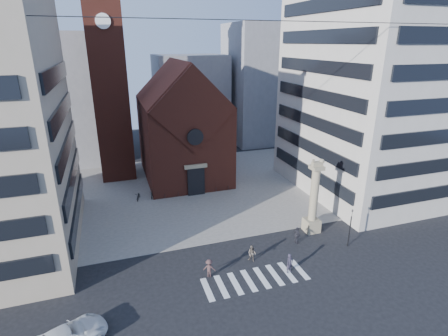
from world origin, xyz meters
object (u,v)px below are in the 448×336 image
(lion_column, at_px, (313,203))
(traffic_light, at_px, (350,227))
(pedestrian_0, at_px, (290,263))
(scooter_0, at_px, (138,196))
(pedestrian_2, at_px, (297,235))
(pedestrian_1, at_px, (252,253))

(lion_column, relative_size, traffic_light, 2.02)
(lion_column, height_order, pedestrian_0, lion_column)
(scooter_0, bearing_deg, pedestrian_2, -35.16)
(lion_column, bearing_deg, scooter_0, 140.66)
(pedestrian_0, distance_m, scooter_0, 23.92)
(pedestrian_0, relative_size, pedestrian_1, 1.12)
(scooter_0, bearing_deg, pedestrian_1, -50.37)
(traffic_light, relative_size, pedestrian_2, 2.27)
(pedestrian_2, bearing_deg, pedestrian_0, 136.87)
(lion_column, height_order, pedestrian_1, lion_column)
(scooter_0, bearing_deg, traffic_light, -30.77)
(pedestrian_2, xyz_separation_m, scooter_0, (-15.07, 16.48, -0.38))
(pedestrian_1, bearing_deg, scooter_0, 163.97)
(pedestrian_2, relative_size, scooter_0, 0.96)
(pedestrian_2, bearing_deg, lion_column, -64.98)
(traffic_light, distance_m, pedestrian_2, 5.52)
(lion_column, bearing_deg, pedestrian_2, -148.44)
(lion_column, distance_m, pedestrian_1, 9.65)
(pedestrian_0, bearing_deg, pedestrian_2, 39.67)
(pedestrian_1, relative_size, pedestrian_2, 0.91)
(traffic_light, height_order, pedestrian_0, traffic_light)
(pedestrian_1, distance_m, pedestrian_2, 6.01)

